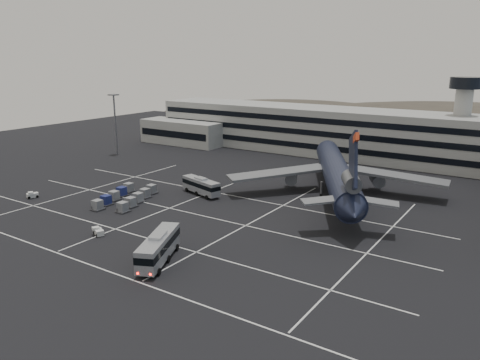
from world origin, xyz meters
name	(u,v)px	position (x,y,z in m)	size (l,w,h in m)	color
ground	(179,219)	(0.00, 0.00, 0.00)	(260.00, 260.00, 0.00)	black
lane_markings	(186,219)	(0.95, 0.72, 0.01)	(90.00, 55.62, 0.01)	silver
terminal	(323,131)	(-2.95, 71.14, 6.93)	(125.00, 26.00, 24.00)	gray
hills	(450,148)	(17.99, 170.00, -12.07)	(352.00, 180.00, 44.00)	#38332B
lightpole_left	(115,116)	(-55.00, 35.00, 11.82)	(2.40, 2.40, 18.28)	slate
trijet_main	(337,173)	(18.51, 29.42, 5.25)	(42.54, 53.30, 18.08)	black
bus_near	(159,247)	(9.64, -15.69, 2.37)	(7.62, 12.35, 4.33)	gray
bus_far	(201,185)	(-6.59, 14.95, 2.08)	(11.04, 5.46, 3.80)	gray
tug_a	(32,195)	(-35.09, -6.84, 0.64)	(2.10, 2.56, 1.43)	silver
tug_b	(99,232)	(-6.07, -13.49, 0.63)	(2.55, 2.13, 1.42)	silver
uld_cluster	(126,197)	(-16.55, 2.46, 0.98)	(12.14, 17.01, 2.01)	#2D2D30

